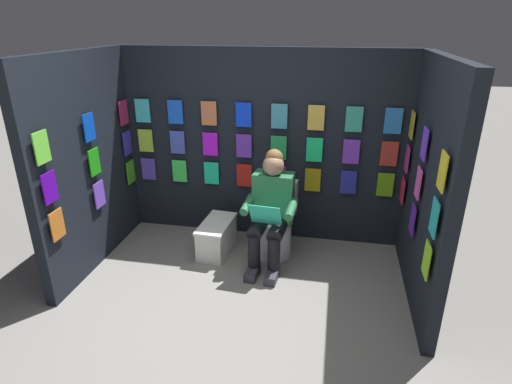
# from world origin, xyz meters

# --- Properties ---
(ground_plane) EXTENTS (30.00, 30.00, 0.00)m
(ground_plane) POSITION_xyz_m (0.00, 0.00, 0.00)
(ground_plane) COLOR gray
(display_wall_back) EXTENTS (3.17, 0.14, 2.11)m
(display_wall_back) POSITION_xyz_m (-0.00, -1.76, 1.05)
(display_wall_back) COLOR black
(display_wall_back) RESTS_ON ground
(display_wall_left) EXTENTS (0.14, 1.71, 2.11)m
(display_wall_left) POSITION_xyz_m (-1.59, -0.85, 1.05)
(display_wall_left) COLOR black
(display_wall_left) RESTS_ON ground
(display_wall_right) EXTENTS (0.14, 1.71, 2.11)m
(display_wall_right) POSITION_xyz_m (1.59, -0.85, 1.05)
(display_wall_right) COLOR black
(display_wall_right) RESTS_ON ground
(toilet) EXTENTS (0.42, 0.57, 0.77)m
(toilet) POSITION_xyz_m (-0.22, -1.33, 0.33)
(toilet) COLOR white
(toilet) RESTS_ON ground
(person_reading) EXTENTS (0.55, 0.71, 1.19)m
(person_reading) POSITION_xyz_m (-0.20, -1.11, 0.60)
(person_reading) COLOR #286B42
(person_reading) RESTS_ON ground
(comic_longbox_near) EXTENTS (0.33, 0.61, 0.35)m
(comic_longbox_near) POSITION_xyz_m (0.40, -1.21, 0.18)
(comic_longbox_near) COLOR white
(comic_longbox_near) RESTS_ON ground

